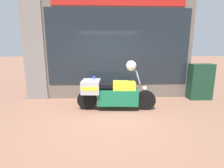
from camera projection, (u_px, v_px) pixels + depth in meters
name	position (u px, v px, depth m)	size (l,w,h in m)	color
ground_plane	(111.00, 116.00, 4.89)	(60.00, 60.00, 0.00)	#8E604C
shop_building	(99.00, 48.00, 6.44)	(6.09, 0.55, 3.67)	#6B6056
window_display	(117.00, 84.00, 6.79)	(4.89, 0.30, 1.97)	slate
paramedic_motorcycle	(111.00, 93.00, 5.34)	(2.41, 0.71, 1.21)	black
utility_cabinet	(200.00, 82.00, 6.39)	(0.81, 0.42, 1.30)	#193D28
white_helmet	(131.00, 66.00, 5.15)	(0.30, 0.30, 0.30)	white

